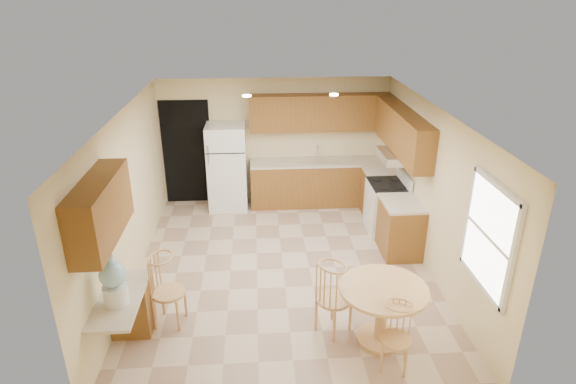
{
  "coord_description": "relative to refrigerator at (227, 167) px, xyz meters",
  "views": [
    {
      "loc": [
        -0.37,
        -6.46,
        4.1
      ],
      "look_at": [
        0.1,
        0.3,
        1.18
      ],
      "focal_mm": 30.0,
      "sensor_mm": 36.0,
      "label": 1
    }
  ],
  "objects": [
    {
      "name": "chair_table_a",
      "position": [
        1.5,
        -3.99,
        -0.25
      ],
      "size": [
        0.43,
        0.54,
        0.98
      ],
      "rotation": [
        0.0,
        0.0,
        -0.88
      ],
      "color": "tan",
      "rests_on": "floor"
    },
    {
      "name": "chair_desk",
      "position": [
        -0.6,
        -3.69,
        -0.25
      ],
      "size": [
        0.43,
        0.56,
        0.98
      ],
      "rotation": [
        0.0,
        0.0,
        -1.75
      ],
      "color": "tan",
      "rests_on": "floor"
    },
    {
      "name": "range_hood",
      "position": [
        2.95,
        -1.22,
        0.57
      ],
      "size": [
        0.5,
        0.76,
        0.14
      ],
      "primitive_type": "cube",
      "color": "silver",
      "rests_on": "upper_cab_right"
    },
    {
      "name": "desk_top",
      "position": [
        -1.05,
        -4.1,
        -0.1
      ],
      "size": [
        0.5,
        1.2,
        0.04
      ],
      "primitive_type": "cube",
      "color": "beige",
      "rests_on": "desk_pedestal"
    },
    {
      "name": "floor",
      "position": [
        0.95,
        -2.4,
        -0.85
      ],
      "size": [
        5.5,
        5.5,
        0.0
      ],
      "primitive_type": "plane",
      "color": "#C7AD90",
      "rests_on": "ground"
    },
    {
      "name": "wall_front",
      "position": [
        0.95,
        -5.15,
        0.4
      ],
      "size": [
        4.5,
        0.02,
        2.5
      ],
      "primitive_type": "cube",
      "color": "beige",
      "rests_on": "floor"
    },
    {
      "name": "can_light_a",
      "position": [
        0.45,
        -1.2,
        1.64
      ],
      "size": [
        0.14,
        0.14,
        0.02
      ],
      "primitive_type": "cylinder",
      "color": "white",
      "rests_on": "ceiling"
    },
    {
      "name": "base_cab_right_a",
      "position": [
        2.9,
        -0.54,
        -0.41
      ],
      "size": [
        0.6,
        0.59,
        0.87
      ],
      "primitive_type": "cube",
      "color": "brown",
      "rests_on": "floor"
    },
    {
      "name": "doorway",
      "position": [
        -0.8,
        0.34,
        0.2
      ],
      "size": [
        0.9,
        0.02,
        2.1
      ],
      "primitive_type": "cube",
      "color": "black",
      "rests_on": "floor"
    },
    {
      "name": "upper_cab_left",
      "position": [
        -1.13,
        -4.0,
        1.0
      ],
      "size": [
        0.33,
        1.4,
        0.7
      ],
      "primitive_type": "cube",
      "color": "brown",
      "rests_on": "wall_left"
    },
    {
      "name": "stove",
      "position": [
        2.88,
        -1.22,
        -0.38
      ],
      "size": [
        0.65,
        0.76,
        1.09
      ],
      "color": "white",
      "rests_on": "floor"
    },
    {
      "name": "chair_table_b",
      "position": [
        2.1,
        -4.68,
        -0.33
      ],
      "size": [
        0.37,
        0.4,
        0.84
      ],
      "rotation": [
        0.0,
        0.0,
        2.81
      ],
      "color": "tan",
      "rests_on": "floor"
    },
    {
      "name": "desk_pedestal",
      "position": [
        -1.05,
        -3.72,
        -0.49
      ],
      "size": [
        0.48,
        0.42,
        0.72
      ],
      "primitive_type": "cube",
      "color": "brown",
      "rests_on": "floor"
    },
    {
      "name": "refrigerator",
      "position": [
        0.0,
        0.0,
        0.0
      ],
      "size": [
        0.75,
        0.73,
        1.69
      ],
      "color": "white",
      "rests_on": "floor"
    },
    {
      "name": "wall_right",
      "position": [
        3.2,
        -2.4,
        0.4
      ],
      "size": [
        0.02,
        5.5,
        2.5
      ],
      "primitive_type": "cube",
      "color": "beige",
      "rests_on": "floor"
    },
    {
      "name": "upper_cab_right",
      "position": [
        3.04,
        -1.19,
        1.0
      ],
      "size": [
        0.33,
        2.42,
        0.7
      ],
      "primitive_type": "cube",
      "color": "brown",
      "rests_on": "wall_right"
    },
    {
      "name": "dining_table",
      "position": [
        2.05,
        -4.15,
        -0.33
      ],
      "size": [
        1.07,
        1.07,
        0.79
      ],
      "rotation": [
        0.0,
        0.0,
        -0.43
      ],
      "color": "tan",
      "rests_on": "floor"
    },
    {
      "name": "water_crock",
      "position": [
        -1.05,
        -4.21,
        0.2
      ],
      "size": [
        0.3,
        0.3,
        0.62
      ],
      "color": "white",
      "rests_on": "desk_top"
    },
    {
      "name": "window",
      "position": [
        3.18,
        -4.25,
        0.65
      ],
      "size": [
        0.06,
        1.12,
        1.3
      ],
      "color": "white",
      "rests_on": "wall_right"
    },
    {
      "name": "base_cab_right_b",
      "position": [
        2.9,
        -2.0,
        -0.41
      ],
      "size": [
        0.6,
        0.8,
        0.87
      ],
      "primitive_type": "cube",
      "color": "brown",
      "rests_on": "floor"
    },
    {
      "name": "wall_back",
      "position": [
        0.95,
        0.35,
        0.4
      ],
      "size": [
        4.5,
        0.02,
        2.5
      ],
      "primitive_type": "cube",
      "color": "beige",
      "rests_on": "floor"
    },
    {
      "name": "sink",
      "position": [
        1.8,
        0.05,
        0.07
      ],
      "size": [
        0.78,
        0.44,
        0.01
      ],
      "primitive_type": "cube",
      "color": "silver",
      "rests_on": "counter_back"
    },
    {
      "name": "counter_right_b",
      "position": [
        2.9,
        -2.0,
        0.04
      ],
      "size": [
        0.63,
        0.8,
        0.04
      ],
      "primitive_type": "cube",
      "color": "beige",
      "rests_on": "base_cab_right_b"
    },
    {
      "name": "counter_back",
      "position": [
        1.83,
        0.05,
        0.04
      ],
      "size": [
        2.75,
        0.63,
        0.04
      ],
      "primitive_type": "cube",
      "color": "beige",
      "rests_on": "base_cab_back"
    },
    {
      "name": "base_cab_back",
      "position": [
        1.83,
        0.05,
        -0.41
      ],
      "size": [
        2.75,
        0.6,
        0.87
      ],
      "primitive_type": "cube",
      "color": "brown",
      "rests_on": "floor"
    },
    {
      "name": "ceiling",
      "position": [
        0.95,
        -2.4,
        1.65
      ],
      "size": [
        4.5,
        5.5,
        0.02
      ],
      "primitive_type": "cube",
      "color": "white",
      "rests_on": "wall_back"
    },
    {
      "name": "can_light_b",
      "position": [
        1.85,
        -1.2,
        1.64
      ],
      "size": [
        0.14,
        0.14,
        0.02
      ],
      "primitive_type": "cylinder",
      "color": "white",
      "rests_on": "ceiling"
    },
    {
      "name": "upper_cab_back",
      "position": [
        1.83,
        0.19,
        1.0
      ],
      "size": [
        2.75,
        0.33,
        0.7
      ],
      "primitive_type": "cube",
      "color": "brown",
      "rests_on": "wall_back"
    },
    {
      "name": "counter_right_a",
      "position": [
        2.9,
        -0.54,
        0.04
      ],
      "size": [
        0.63,
        0.59,
        0.04
      ],
      "primitive_type": "cube",
      "color": "beige",
      "rests_on": "base_cab_right_a"
    },
    {
      "name": "wall_left",
      "position": [
        -1.3,
        -2.4,
        0.4
      ],
      "size": [
        0.02,
        5.5,
        2.5
      ],
      "primitive_type": "cube",
      "color": "beige",
      "rests_on": "floor"
    }
  ]
}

